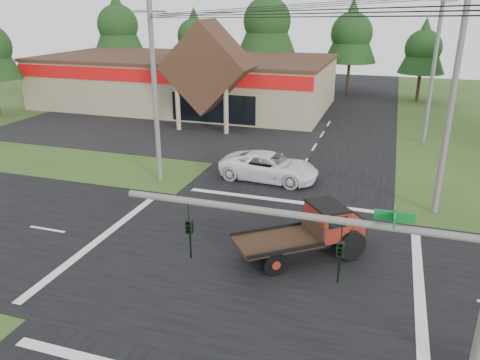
% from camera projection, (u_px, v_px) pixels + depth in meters
% --- Properties ---
extents(ground, '(120.00, 120.00, 0.00)m').
position_uv_depth(ground, '(244.00, 262.00, 19.79)').
color(ground, '#294017').
rests_on(ground, ground).
extents(road_ns, '(12.00, 120.00, 0.02)m').
position_uv_depth(road_ns, '(244.00, 262.00, 19.79)').
color(road_ns, black).
rests_on(road_ns, ground).
extents(road_ew, '(120.00, 12.00, 0.02)m').
position_uv_depth(road_ew, '(244.00, 262.00, 19.79)').
color(road_ew, black).
rests_on(road_ew, ground).
extents(parking_apron, '(28.00, 14.00, 0.02)m').
position_uv_depth(parking_apron, '(156.00, 130.00, 40.76)').
color(parking_apron, black).
rests_on(parking_apron, ground).
extents(cvs_building, '(30.40, 18.20, 9.19)m').
position_uv_depth(cvs_building, '(187.00, 80.00, 49.70)').
color(cvs_building, '#988D67').
rests_on(cvs_building, ground).
extents(traffic_signal_mast, '(8.12, 0.24, 7.00)m').
position_uv_depth(traffic_signal_mast, '(400.00, 297.00, 9.88)').
color(traffic_signal_mast, '#595651').
rests_on(traffic_signal_mast, ground).
extents(utility_pole_nw, '(2.00, 0.30, 10.50)m').
position_uv_depth(utility_pole_nw, '(155.00, 93.00, 27.34)').
color(utility_pole_nw, '#595651').
rests_on(utility_pole_nw, ground).
extents(utility_pole_ne, '(2.00, 0.30, 11.50)m').
position_uv_depth(utility_pole_ne, '(452.00, 101.00, 22.55)').
color(utility_pole_ne, '#595651').
rests_on(utility_pole_ne, ground).
extents(utility_pole_n, '(2.00, 0.30, 11.20)m').
position_uv_depth(utility_pole_n, '(433.00, 69.00, 35.08)').
color(utility_pole_n, '#595651').
rests_on(utility_pole_n, ground).
extents(tree_row_a, '(6.72, 6.72, 12.12)m').
position_uv_depth(tree_row_a, '(118.00, 23.00, 61.27)').
color(tree_row_a, '#332316').
rests_on(tree_row_a, ground).
extents(tree_row_b, '(5.60, 5.60, 10.10)m').
position_uv_depth(tree_row_b, '(194.00, 34.00, 60.64)').
color(tree_row_b, '#332316').
rests_on(tree_row_b, ground).
extents(tree_row_c, '(7.28, 7.28, 13.13)m').
position_uv_depth(tree_row_c, '(267.00, 19.00, 56.16)').
color(tree_row_c, '#332316').
rests_on(tree_row_c, ground).
extents(tree_row_d, '(6.16, 6.16, 11.11)m').
position_uv_depth(tree_row_d, '(352.00, 31.00, 54.64)').
color(tree_row_d, '#332316').
rests_on(tree_row_d, ground).
extents(tree_row_e, '(5.04, 5.04, 9.09)m').
position_uv_depth(tree_row_e, '(424.00, 46.00, 51.02)').
color(tree_row_e, '#332316').
rests_on(tree_row_e, ground).
extents(antique_flatbed_truck, '(5.78, 5.15, 2.36)m').
position_uv_depth(antique_flatbed_truck, '(302.00, 233.00, 19.79)').
color(antique_flatbed_truck, '#60150D').
rests_on(antique_flatbed_truck, ground).
extents(white_pickup, '(6.25, 3.20, 1.69)m').
position_uv_depth(white_pickup, '(269.00, 167.00, 28.97)').
color(white_pickup, white).
rests_on(white_pickup, ground).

